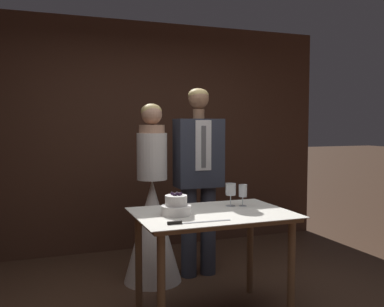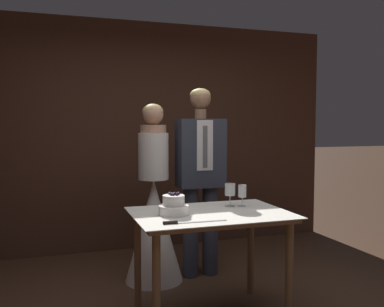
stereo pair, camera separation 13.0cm
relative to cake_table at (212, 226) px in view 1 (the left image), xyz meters
name	(u,v)px [view 1 (the left image)]	position (x,y,z in m)	size (l,w,h in m)	color
wall_back	(137,136)	(-0.10, 2.03, 0.63)	(4.72, 0.12, 2.66)	#472B1E
cake_table	(212,226)	(0.00, 0.00, 0.00)	(1.17, 0.81, 0.81)	brown
tiered_cake	(176,206)	(-0.29, 0.01, 0.17)	(0.22, 0.22, 0.17)	white
cake_knife	(187,222)	(-0.30, -0.27, 0.12)	(0.45, 0.04, 0.02)	silver
wine_glass_near	(231,190)	(0.23, 0.17, 0.24)	(0.08, 0.08, 0.19)	silver
wine_glass_middle	(243,191)	(0.33, 0.13, 0.23)	(0.07, 0.07, 0.18)	silver
bride	(152,217)	(-0.23, 0.88, -0.10)	(0.54, 0.54, 1.66)	white
groom	(199,172)	(0.23, 0.88, 0.31)	(0.45, 0.25, 1.81)	#333847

